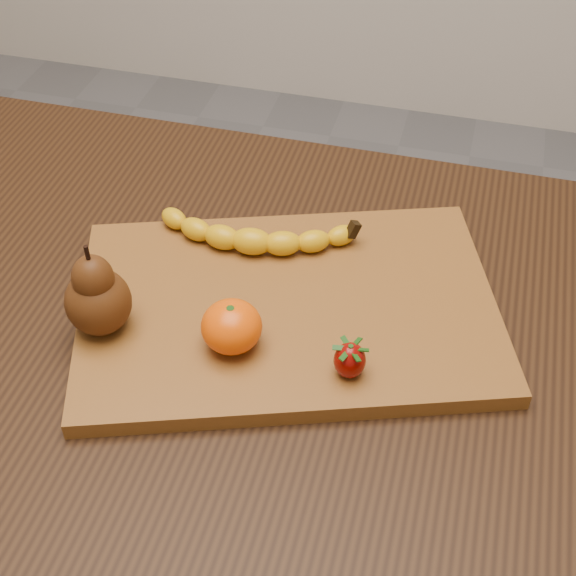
% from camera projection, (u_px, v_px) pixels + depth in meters
% --- Properties ---
extents(table, '(1.00, 0.70, 0.76)m').
position_uv_depth(table, '(245.00, 371.00, 0.95)').
color(table, black).
rests_on(table, ground).
extents(cutting_board, '(0.52, 0.43, 0.02)m').
position_uv_depth(cutting_board, '(288.00, 308.00, 0.88)').
color(cutting_board, brown).
rests_on(cutting_board, table).
extents(banana, '(0.21, 0.07, 0.03)m').
position_uv_depth(banana, '(252.00, 241.00, 0.92)').
color(banana, '#ECB20B').
rests_on(banana, cutting_board).
extents(pear, '(0.08, 0.08, 0.11)m').
position_uv_depth(pear, '(95.00, 288.00, 0.81)').
color(pear, '#4D260C').
rests_on(pear, cutting_board).
extents(mandarin, '(0.07, 0.07, 0.05)m').
position_uv_depth(mandarin, '(232.00, 327.00, 0.81)').
color(mandarin, '#FB5202').
rests_on(mandarin, cutting_board).
extents(strawberry, '(0.04, 0.04, 0.04)m').
position_uv_depth(strawberry, '(350.00, 359.00, 0.78)').
color(strawberry, '#7F0603').
rests_on(strawberry, cutting_board).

